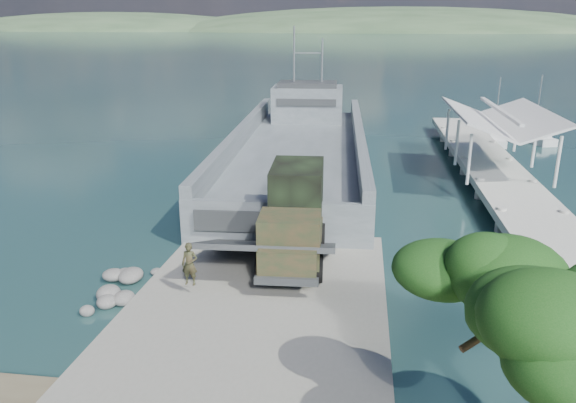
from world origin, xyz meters
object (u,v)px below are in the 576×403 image
at_px(military_truck, 295,214).
at_px(sailboat_far, 535,138).
at_px(landing_craft, 299,157).
at_px(sailboat_near, 494,140).
at_px(pier, 497,165).
at_px(soldier, 190,273).

height_order(military_truck, sailboat_far, sailboat_far).
xyz_separation_m(military_truck, sailboat_far, (19.14, 30.48, -2.10)).
xyz_separation_m(landing_craft, sailboat_near, (16.94, 11.79, -0.59)).
distance_m(pier, landing_craft, 14.31).
bearing_deg(military_truck, pier, 46.81).
distance_m(soldier, sailboat_near, 38.71).
relative_size(military_truck, soldier, 4.86).
bearing_deg(soldier, landing_craft, 87.01).
xyz_separation_m(soldier, sailboat_far, (22.79, 35.11, -1.04)).
distance_m(pier, military_truck, 18.76).
bearing_deg(soldier, military_truck, 53.57).
relative_size(sailboat_near, sailboat_far, 0.98).
xyz_separation_m(pier, soldier, (-15.81, -18.89, -0.22)).
distance_m(military_truck, sailboat_far, 36.05).
relative_size(pier, soldier, 25.00).
relative_size(landing_craft, soldier, 21.83).
height_order(sailboat_near, sailboat_far, sailboat_far).
relative_size(landing_craft, sailboat_near, 6.16).
xyz_separation_m(landing_craft, sailboat_far, (20.93, 13.08, -0.58)).
height_order(pier, sailboat_near, sailboat_near).
distance_m(soldier, sailboat_far, 41.87).
relative_size(military_truck, sailboat_far, 1.34).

